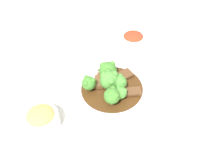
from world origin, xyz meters
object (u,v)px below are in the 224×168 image
Objects in this scene: broccoli_floret_1 at (108,70)px; sauce_dish at (167,151)px; broccoli_floret_0 at (121,93)px; side_bowl_appetizer at (42,119)px; main_plate at (112,89)px; broccoli_floret_4 at (110,80)px; broccoli_floret_3 at (89,83)px; beef_strip_1 at (99,81)px; serving_spoon at (89,71)px; side_bowl_kimchi at (133,39)px; beef_strip_0 at (132,92)px; beef_strip_2 at (124,75)px; broccoli_floret_5 at (119,82)px; broccoli_floret_2 at (112,96)px.

broccoli_floret_1 reaches higher than sauce_dish.
side_bowl_appetizer is at bearing 79.91° from broccoli_floret_0.
sauce_dish is at bearing -176.72° from main_plate.
broccoli_floret_4 is 0.86× the size of sauce_dish.
broccoli_floret_4 reaches higher than broccoli_floret_3.
beef_strip_1 is 0.05m from broccoli_floret_4.
serving_spoon is 0.22m from side_bowl_kimchi.
side_bowl_kimchi reaches higher than serving_spoon.
beef_strip_0 and beef_strip_2 have the same top height.
broccoli_floret_0 reaches higher than side_bowl_kimchi.
beef_strip_0 is 0.20m from sauce_dish.
beef_strip_2 is at bearing -102.45° from beef_strip_1.
beef_strip_1 reaches higher than main_plate.
broccoli_floret_3 is 0.09m from broccoli_floret_5.
broccoli_floret_3 reaches higher than side_bowl_kimchi.
sauce_dish is (-0.28, -0.00, -0.05)m from broccoli_floret_1.
broccoli_floret_3 reaches higher than serving_spoon.
main_plate is 5.89× the size of broccoli_floret_5.
broccoli_floret_0 is 0.83× the size of broccoli_floret_5.
side_bowl_kimchi is at bearing -61.81° from broccoli_floret_3.
beef_strip_1 is at bearing 14.15° from broccoli_floret_0.
side_bowl_kimchi is (0.21, -0.18, -0.02)m from broccoli_floret_0.
broccoli_floret_1 is 0.07m from broccoli_floret_3.
broccoli_floret_1 is 0.29m from sauce_dish.
beef_strip_1 is 0.09m from broccoli_floret_0.
beef_strip_1 is 1.34× the size of broccoli_floret_3.
broccoli_floret_4 is at bearing -88.20° from side_bowl_appetizer.
broccoli_floret_0 is at bearing 4.34° from sauce_dish.
side_bowl_appetizer is (-0.03, 0.28, 0.01)m from beef_strip_2.
beef_strip_0 is 0.11m from beef_strip_1.
beef_strip_0 is 0.26m from side_bowl_appetizer.
broccoli_floret_5 is (-0.04, 0.04, 0.03)m from beef_strip_2.
broccoli_floret_2 is at bearing 156.48° from broccoli_floret_4.
side_bowl_appetizer is (-0.10, 0.19, 0.00)m from serving_spoon.
broccoli_floret_2 is at bearing 12.78° from sauce_dish.
side_bowl_kimchi is at bearing -49.87° from broccoli_floret_4.
beef_strip_2 is (0.07, -0.02, 0.00)m from beef_strip_0.
broccoli_floret_0 is at bearing -170.06° from broccoli_floret_4.
broccoli_floret_4 is at bearing 105.34° from main_plate.
main_plate is 0.10m from serving_spoon.
beef_strip_1 is 0.24m from side_bowl_kimchi.
broccoli_floret_1 is 0.65× the size of side_bowl_kimchi.
beef_strip_1 is 0.67× the size of side_bowl_appetizer.
beef_strip_1 is at bearing 33.96° from broccoli_floret_5.
broccoli_floret_2 is (-0.00, 0.07, 0.03)m from beef_strip_0.
broccoli_floret_2 is at bearing 149.47° from main_plate.
side_bowl_kimchi is at bearing -72.23° from serving_spoon.
broccoli_floret_1 is (0.09, -0.01, 0.01)m from broccoli_floret_0.
broccoli_floret_0 is 0.21× the size of serving_spoon.
side_bowl_appetizer is at bearing 112.47° from side_bowl_kimchi.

